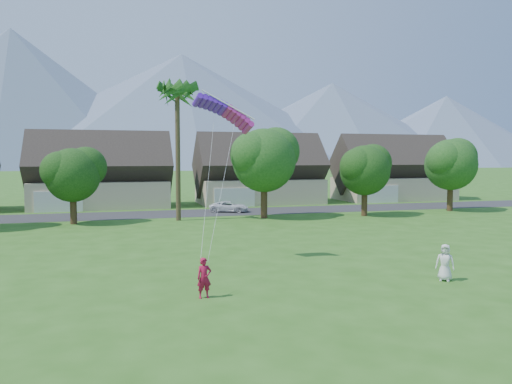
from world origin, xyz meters
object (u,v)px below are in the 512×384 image
object	(u,v)px
parafoil_kite	(225,110)
parked_car	(229,207)
kite_flyer	(204,278)
watcher	(445,263)

from	to	relation	value
parafoil_kite	parked_car	bearing A→B (deg)	79.81
kite_flyer	watcher	world-z (taller)	watcher
kite_flyer	parked_car	size ratio (longest dim) A/B	0.41
watcher	parked_car	size ratio (longest dim) A/B	0.42
watcher	parked_car	bearing A→B (deg)	136.34
watcher	parked_car	xyz separation A→B (m)	(-3.03, 31.27, -0.29)
watcher	parked_car	distance (m)	31.42
watcher	parafoil_kite	size ratio (longest dim) A/B	0.50
kite_flyer	parafoil_kite	distance (m)	10.49
kite_flyer	watcher	bearing A→B (deg)	-6.87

